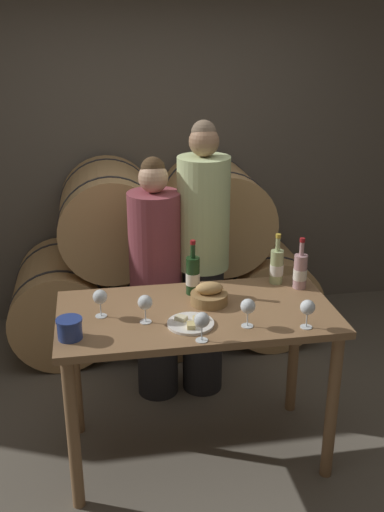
% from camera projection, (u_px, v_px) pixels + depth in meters
% --- Properties ---
extents(ground_plane, '(10.00, 10.00, 0.00)m').
position_uv_depth(ground_plane, '(196.00, 451.00, 3.46)').
color(ground_plane, '#665E51').
extents(stone_wall_back, '(10.00, 0.12, 3.20)m').
position_uv_depth(stone_wall_back, '(153.00, 120.00, 4.67)').
color(stone_wall_back, '#60594F').
rests_on(stone_wall_back, ground_plane).
extents(barrel_stack, '(2.28, 0.87, 1.37)m').
position_uv_depth(barrel_stack, '(164.00, 263.00, 4.52)').
color(barrel_stack, tan).
rests_on(barrel_stack, ground_plane).
extents(tasting_table, '(1.45, 0.73, 0.91)m').
position_uv_depth(tasting_table, '(197.00, 333.00, 3.18)').
color(tasting_table, olive).
rests_on(tasting_table, ground_plane).
extents(person_left, '(0.32, 0.32, 1.59)m').
position_uv_depth(person_left, '(156.00, 281.00, 3.74)').
color(person_left, '#232326').
rests_on(person_left, ground_plane).
extents(person_right, '(0.32, 0.32, 1.79)m').
position_uv_depth(person_right, '(203.00, 261.00, 3.75)').
color(person_right, '#232326').
rests_on(person_right, ground_plane).
extents(wine_bottle_red, '(0.08, 0.08, 0.31)m').
position_uv_depth(wine_bottle_red, '(193.00, 275.00, 3.29)').
color(wine_bottle_red, '#193819').
rests_on(wine_bottle_red, tasting_table).
extents(wine_bottle_white, '(0.08, 0.08, 0.30)m').
position_uv_depth(wine_bottle_white, '(277.00, 266.00, 3.43)').
color(wine_bottle_white, '#ADBC7F').
rests_on(wine_bottle_white, tasting_table).
extents(wine_bottle_rose, '(0.08, 0.08, 0.30)m').
position_uv_depth(wine_bottle_rose, '(300.00, 271.00, 3.36)').
color(wine_bottle_rose, '#BC8E93').
rests_on(wine_bottle_rose, tasting_table).
extents(blue_crock, '(0.13, 0.13, 0.10)m').
position_uv_depth(blue_crock, '(70.00, 328.00, 2.83)').
color(blue_crock, navy).
rests_on(blue_crock, tasting_table).
extents(bread_basket, '(0.20, 0.20, 0.12)m').
position_uv_depth(bread_basket, '(209.00, 295.00, 3.19)').
color(bread_basket, olive).
rests_on(bread_basket, tasting_table).
extents(cheese_plate, '(0.24, 0.24, 0.04)m').
position_uv_depth(cheese_plate, '(191.00, 323.00, 2.98)').
color(cheese_plate, white).
rests_on(cheese_plate, tasting_table).
extents(wine_glass_far_left, '(0.08, 0.08, 0.15)m').
position_uv_depth(wine_glass_far_left, '(100.00, 298.00, 3.03)').
color(wine_glass_far_left, white).
rests_on(wine_glass_far_left, tasting_table).
extents(wine_glass_left, '(0.08, 0.08, 0.15)m').
position_uv_depth(wine_glass_left, '(145.00, 303.00, 2.97)').
color(wine_glass_left, white).
rests_on(wine_glass_left, tasting_table).
extents(wine_glass_center, '(0.08, 0.08, 0.15)m').
position_uv_depth(wine_glass_center, '(202.00, 321.00, 2.79)').
color(wine_glass_center, white).
rests_on(wine_glass_center, tasting_table).
extents(wine_glass_right, '(0.08, 0.08, 0.15)m').
position_uv_depth(wine_glass_right, '(248.00, 307.00, 2.93)').
color(wine_glass_right, white).
rests_on(wine_glass_right, tasting_table).
extents(wine_glass_far_right, '(0.08, 0.08, 0.15)m').
position_uv_depth(wine_glass_far_right, '(308.00, 308.00, 2.92)').
color(wine_glass_far_right, white).
rests_on(wine_glass_far_right, tasting_table).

